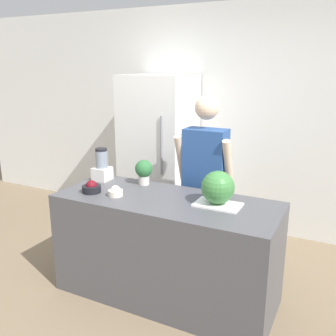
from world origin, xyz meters
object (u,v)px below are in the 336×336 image
at_px(person, 205,183).
at_px(potted_plant, 144,170).
at_px(watermelon, 218,187).
at_px(bowl_cherries, 92,188).
at_px(refrigerator, 159,153).
at_px(blender, 102,166).
at_px(bowl_cream, 116,192).

bearing_deg(person, potted_plant, -142.58).
distance_m(watermelon, bowl_cherries, 1.08).
bearing_deg(bowl_cherries, refrigerator, 94.43).
distance_m(watermelon, potted_plant, 0.79).
xyz_separation_m(refrigerator, person, (0.85, -0.70, -0.05)).
bearing_deg(watermelon, bowl_cherries, -169.48).
xyz_separation_m(refrigerator, blender, (-0.02, -1.10, 0.10)).
xyz_separation_m(bowl_cream, potted_plant, (0.06, 0.37, 0.10)).
bearing_deg(blender, refrigerator, 88.97).
bearing_deg(potted_plant, refrigerator, 111.00).
height_order(refrigerator, blender, refrigerator).
height_order(person, bowl_cherries, person).
relative_size(bowl_cherries, potted_plant, 0.70).
relative_size(bowl_cream, potted_plant, 0.54).
relative_size(person, potted_plant, 7.35).
height_order(bowl_cherries, potted_plant, potted_plant).
height_order(watermelon, potted_plant, watermelon).
relative_size(refrigerator, person, 1.09).
relative_size(bowl_cherries, blender, 0.52).
height_order(person, blender, person).
relative_size(refrigerator, bowl_cherries, 11.46).
bearing_deg(refrigerator, bowl_cherries, -85.57).
height_order(refrigerator, bowl_cherries, refrigerator).
xyz_separation_m(watermelon, bowl_cherries, (-1.06, -0.20, -0.10)).
bearing_deg(blender, watermelon, -6.51).
xyz_separation_m(person, watermelon, (0.31, -0.54, 0.16)).
bearing_deg(refrigerator, blender, -91.03).
distance_m(watermelon, blender, 1.19).
bearing_deg(bowl_cream, refrigerator, 103.70).
height_order(refrigerator, potted_plant, refrigerator).
relative_size(refrigerator, watermelon, 7.11).
height_order(bowl_cream, potted_plant, potted_plant).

